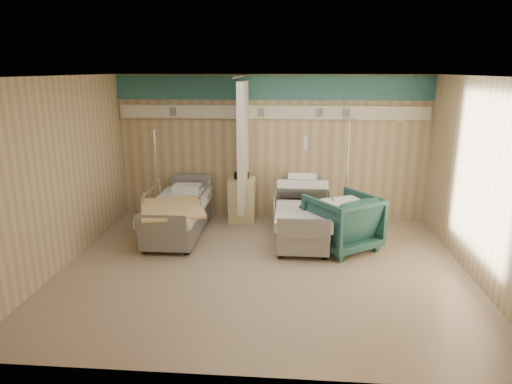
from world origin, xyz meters
TOP-DOWN VIEW (x-y plane):
  - ground at (0.00, 0.00)m, footprint 6.00×5.00m
  - room_walls at (-0.03, 0.25)m, footprint 6.04×5.04m
  - bed_right at (0.60, 1.30)m, footprint 1.00×2.16m
  - bed_left at (-1.60, 1.30)m, footprint 1.00×2.16m
  - bedside_cabinet at (-0.55, 2.20)m, footprint 0.50×0.48m
  - visitor_armchair at (1.25, 0.90)m, footprint 1.40×1.40m
  - waffle_blanket at (1.27, 0.90)m, footprint 0.81×0.78m
  - iv_stand_right at (1.43, 2.14)m, footprint 0.36×0.36m
  - iv_stand_left at (-2.20, 2.10)m, footprint 0.32×0.32m
  - call_remote at (0.63, 1.09)m, footprint 0.17×0.10m
  - tan_blanket at (-1.58, 0.84)m, footprint 1.35×1.51m
  - toiletry_bag at (-0.56, 2.17)m, footprint 0.28×0.22m
  - white_cup at (-0.59, 2.27)m, footprint 0.12×0.12m

SIDE VIEW (x-z plane):
  - ground at x=0.00m, z-range 0.00..0.00m
  - bed_right at x=0.60m, z-range 0.00..0.63m
  - bed_left at x=-1.60m, z-range 0.00..0.63m
  - iv_stand_left at x=-2.20m, z-range -0.53..1.27m
  - iv_stand_right at x=1.43m, z-range -0.60..1.43m
  - bedside_cabinet at x=-0.55m, z-range 0.00..0.85m
  - visitor_armchair at x=1.25m, z-range 0.00..0.93m
  - call_remote at x=0.63m, z-range 0.63..0.67m
  - tan_blanket at x=-1.58m, z-range 0.63..0.67m
  - toiletry_bag at x=-0.56m, z-range 0.85..0.98m
  - white_cup at x=-0.59m, z-range 0.85..0.98m
  - waffle_blanket at x=1.27m, z-range 0.93..1.00m
  - room_walls at x=-0.03m, z-range 0.45..3.27m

